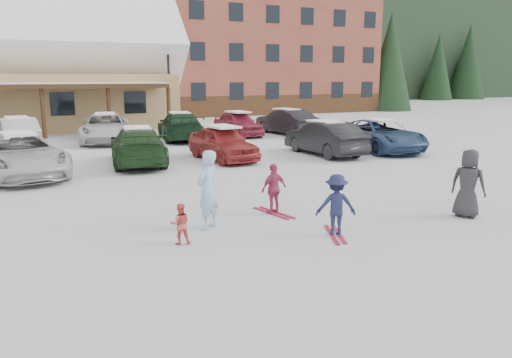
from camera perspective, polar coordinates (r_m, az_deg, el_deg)
name	(u,v)px	position (r m, az deg, el deg)	size (l,w,h in m)	color
ground	(263,232)	(11.31, 0.78, -6.02)	(160.00, 160.00, 0.00)	silver
alpine_hotel	(225,23)	(51.60, -3.55, 17.38)	(31.48, 14.01, 21.48)	brown
lamp_post	(169,79)	(34.80, -9.94, 11.24)	(0.50, 0.25, 5.81)	black
conifer_1	(390,48)	(54.33, 15.12, 14.21)	(4.84, 4.84, 11.22)	black
conifer_3	(130,60)	(54.78, -14.20, 13.03)	(3.96, 3.96, 9.18)	black
conifer_4	(344,52)	(67.90, 9.98, 14.07)	(5.06, 5.06, 11.73)	black
adult_skier	(208,190)	(11.35, -5.56, -1.25)	(0.66, 0.44, 1.82)	#9DC3E4
toddler_red	(180,224)	(10.50, -8.65, -5.08)	(0.42, 0.33, 0.87)	#D34E42
child_navy	(336,205)	(11.04, 9.14, -2.94)	(0.88, 0.51, 1.36)	#191E41
skis_child_navy	(335,234)	(11.23, 9.03, -6.23)	(0.20, 1.40, 0.03)	maroon
child_magenta	(274,189)	(12.62, 2.06, -1.13)	(0.76, 0.32, 1.29)	#AF355A
skis_child_magenta	(274,213)	(12.78, 2.04, -3.89)	(0.20, 1.40, 0.03)	maroon
bystander_dark	(468,183)	(13.34, 23.09, -0.46)	(0.83, 0.54, 1.70)	#28292B
parked_car_2	(20,155)	(19.17, -25.38, 2.49)	(2.53, 5.48, 1.52)	silver
parked_car_3	(138,146)	(20.39, -13.35, 3.70)	(2.05, 5.04, 1.46)	#1C3C1A
parked_car_4	(223,143)	(20.92, -3.84, 4.11)	(1.67, 4.15, 1.41)	#A22D2C
parked_car_5	(325,138)	(22.47, 7.86, 4.65)	(1.58, 4.53, 1.49)	black
parked_car_6	(380,135)	(24.23, 14.02, 4.86)	(2.41, 5.23, 1.45)	navy
parked_car_9	(18,132)	(27.24, -25.56, 4.82)	(1.58, 4.52, 1.49)	silver
parked_car_10	(106,128)	(27.79, -16.79, 5.62)	(2.54, 5.50, 1.53)	silver
parked_car_11	(180,126)	(27.89, -8.66, 5.97)	(2.11, 5.18, 1.50)	#16341E
parked_car_12	(238,124)	(29.53, -2.06, 6.32)	(1.68, 4.17, 1.42)	#A32B45
parked_car_13	(286,122)	(30.48, 3.48, 6.56)	(1.61, 4.60, 1.52)	black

